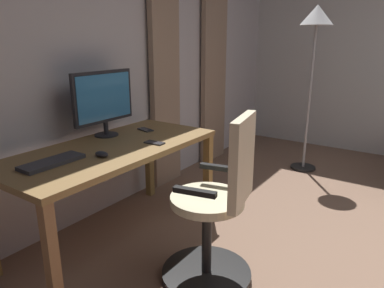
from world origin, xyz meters
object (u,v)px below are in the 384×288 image
object	(u,v)px
computer_monitor	(104,99)
floor_lamp	(316,32)
cell_phone_by_monitor	(154,143)
desk	(113,158)
cell_phone_face_up	(145,130)
computer_keyboard	(52,162)
computer_mouse	(102,154)
office_chair	(218,209)

from	to	relation	value
computer_monitor	floor_lamp	size ratio (longest dim) A/B	0.31
cell_phone_by_monitor	desk	bearing A→B (deg)	-45.91
cell_phone_by_monitor	floor_lamp	bearing A→B (deg)	164.14
cell_phone_face_up	cell_phone_by_monitor	world-z (taller)	same
desk	cell_phone_face_up	size ratio (longest dim) A/B	10.96
computer_keyboard	cell_phone_by_monitor	world-z (taller)	computer_keyboard
computer_monitor	floor_lamp	world-z (taller)	floor_lamp
desk	computer_mouse	distance (m)	0.26
office_chair	desk	bearing A→B (deg)	78.31
cell_phone_face_up	office_chair	bearing A→B (deg)	79.18
desk	floor_lamp	world-z (taller)	floor_lamp
office_chair	computer_mouse	xyz separation A→B (m)	(0.21, -0.73, 0.26)
floor_lamp	cell_phone_by_monitor	bearing A→B (deg)	-12.49
computer_keyboard	computer_mouse	world-z (taller)	computer_mouse
computer_mouse	cell_phone_by_monitor	size ratio (longest dim) A/B	0.69
desk	computer_mouse	xyz separation A→B (m)	(0.20, 0.12, 0.10)
computer_monitor	computer_keyboard	xyz separation A→B (m)	(0.63, 0.23, -0.27)
computer_mouse	office_chair	bearing A→B (deg)	105.92
computer_keyboard	cell_phone_face_up	bearing A→B (deg)	-174.68
computer_monitor	cell_phone_face_up	size ratio (longest dim) A/B	3.85
cell_phone_face_up	computer_keyboard	bearing A→B (deg)	20.22
computer_monitor	computer_mouse	world-z (taller)	computer_monitor
computer_monitor	cell_phone_by_monitor	bearing A→B (deg)	95.49
computer_mouse	cell_phone_by_monitor	xyz separation A→B (m)	(-0.42, 0.08, -0.01)
computer_mouse	cell_phone_by_monitor	distance (m)	0.43
desk	computer_keyboard	bearing A→B (deg)	-2.57
cell_phone_face_up	cell_phone_by_monitor	size ratio (longest dim) A/B	1.00
desk	computer_monitor	distance (m)	0.48
office_chair	computer_mouse	bearing A→B (deg)	93.69
desk	floor_lamp	xyz separation A→B (m)	(-2.30, 0.66, 0.87)
office_chair	computer_monitor	size ratio (longest dim) A/B	1.90
cell_phone_face_up	floor_lamp	bearing A→B (deg)	172.10
floor_lamp	computer_monitor	bearing A→B (deg)	-23.17
desk	cell_phone_face_up	xyz separation A→B (m)	(-0.47, -0.11, 0.09)
desk	office_chair	xyz separation A→B (m)	(-0.01, 0.85, -0.16)
office_chair	cell_phone_by_monitor	distance (m)	0.73
office_chair	floor_lamp	distance (m)	2.52
computer_mouse	floor_lamp	xyz separation A→B (m)	(-2.50, 0.54, 0.77)
desk	office_chair	distance (m)	0.87
cell_phone_face_up	computer_monitor	bearing A→B (deg)	-10.53
computer_monitor	office_chair	bearing A→B (deg)	81.32
computer_mouse	floor_lamp	distance (m)	2.67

